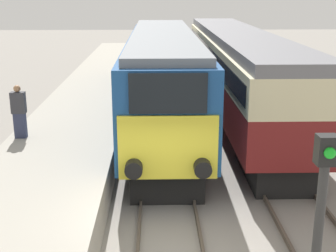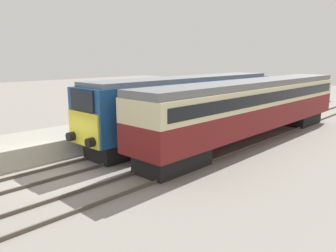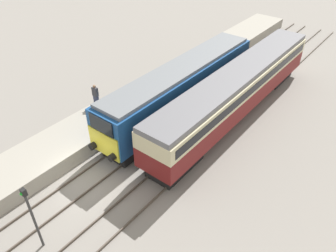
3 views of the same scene
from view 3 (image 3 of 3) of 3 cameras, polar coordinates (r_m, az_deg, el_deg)
The scene contains 8 objects.
ground_plane at distance 20.38m, azimuth -14.50°, elevation -9.67°, with size 120.00×120.00×0.00m, color gray.
platform_left at distance 26.05m, azimuth -5.84°, elevation 4.21°, with size 3.50×50.00×1.03m.
rails_near_track at distance 22.67m, azimuth -4.87°, elevation -2.65°, with size 1.51×60.00×0.14m.
rails_far_track at distance 21.00m, azimuth 2.04°, elevation -6.28°, with size 1.50×60.00×0.14m.
locomotive at distance 24.45m, azimuth 2.38°, elevation 6.79°, with size 2.70×16.04×3.98m.
passenger_carriage at distance 24.62m, azimuth 11.96°, elevation 6.42°, with size 2.75×19.29×3.81m.
person_on_platform at distance 24.70m, azimuth -12.50°, elevation 5.25°, with size 0.44×0.26×1.70m.
signal_post at distance 16.44m, azimuth -22.63°, elevation -13.99°, with size 0.24×0.28×3.96m.
Camera 3 is at (12.43, -7.58, 14.26)m, focal length 35.00 mm.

